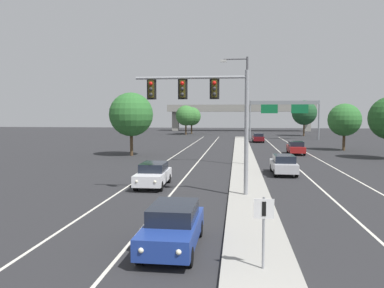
{
  "coord_description": "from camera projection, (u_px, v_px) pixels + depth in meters",
  "views": [
    {
      "loc": [
        -0.73,
        -6.96,
        4.81
      ],
      "look_at": [
        -3.2,
        13.5,
        3.2
      ],
      "focal_mm": 35.32,
      "sensor_mm": 36.0,
      "label": 1
    }
  ],
  "objects": [
    {
      "name": "median_sign_post",
      "position": [
        264.0,
        222.0,
        11.33
      ],
      "size": [
        0.6,
        0.1,
        2.2
      ],
      "color": "gray",
      "rests_on": "median_island"
    },
    {
      "name": "overhead_signal_mast",
      "position": [
        208.0,
        104.0,
        21.89
      ],
      "size": [
        6.62,
        0.44,
        7.2
      ],
      "color": "gray",
      "rests_on": "median_island"
    },
    {
      "name": "median_island",
      "position": [
        248.0,
        186.0,
        24.99
      ],
      "size": [
        2.4,
        110.0,
        0.15
      ],
      "primitive_type": "cube",
      "color": "#9E9B93",
      "rests_on": "ground"
    },
    {
      "name": "street_lamp_median",
      "position": [
        244.0,
        104.0,
        35.23
      ],
      "size": [
        2.58,
        0.28,
        10.0
      ],
      "color": "#4C4C51",
      "rests_on": "median_island"
    },
    {
      "name": "highway_sign_gantry",
      "position": [
        284.0,
        107.0,
        72.49
      ],
      "size": [
        13.28,
        0.42,
        7.5
      ],
      "color": "gray",
      "rests_on": "ground"
    },
    {
      "name": "car_oncoming_blue",
      "position": [
        173.0,
        226.0,
        13.53
      ],
      "size": [
        1.85,
        4.48,
        1.58
      ],
      "color": "navy",
      "rests_on": "ground"
    },
    {
      "name": "lane_stripe_receding_center",
      "position": [
        303.0,
        172.0,
        31.36
      ],
      "size": [
        0.14,
        100.0,
        0.01
      ],
      "primitive_type": "cube",
      "color": "silver",
      "rests_on": "ground"
    },
    {
      "name": "car_receding_darkred",
      "position": [
        258.0,
        138.0,
        65.64
      ],
      "size": [
        1.89,
        4.5,
        1.58
      ],
      "color": "#5B0F14",
      "rests_on": "ground"
    },
    {
      "name": "tree_far_left_b",
      "position": [
        131.0,
        114.0,
        43.87
      ],
      "size": [
        5.1,
        5.1,
        7.37
      ],
      "color": "#4C3823",
      "rests_on": "ground"
    },
    {
      "name": "car_oncoming_white",
      "position": [
        153.0,
        174.0,
        25.24
      ],
      "size": [
        1.88,
        4.49,
        1.58
      ],
      "color": "silver",
      "rests_on": "ground"
    },
    {
      "name": "edge_stripe_left",
      "position": [
        153.0,
        170.0,
        32.88
      ],
      "size": [
        0.14,
        100.0,
        0.01
      ],
      "primitive_type": "cube",
      "color": "silver",
      "rests_on": "ground"
    },
    {
      "name": "car_receding_red",
      "position": [
        296.0,
        148.0,
        45.63
      ],
      "size": [
        1.91,
        4.51,
        1.58
      ],
      "color": "maroon",
      "rests_on": "ground"
    },
    {
      "name": "tree_far_right_b",
      "position": [
        345.0,
        120.0,
        50.28
      ],
      "size": [
        4.34,
        4.34,
        6.28
      ],
      "color": "#4C3823",
      "rests_on": "ground"
    },
    {
      "name": "tree_far_left_a",
      "position": [
        192.0,
        116.0,
        94.01
      ],
      "size": [
        4.62,
        4.62,
        6.68
      ],
      "color": "#4C3823",
      "rests_on": "ground"
    },
    {
      "name": "lane_stripe_oncoming_center",
      "position": [
        191.0,
        170.0,
        32.48
      ],
      "size": [
        0.14,
        100.0,
        0.01
      ],
      "primitive_type": "cube",
      "color": "silver",
      "rests_on": "ground"
    },
    {
      "name": "edge_stripe_right",
      "position": [
        344.0,
        173.0,
        30.96
      ],
      "size": [
        0.14,
        100.0,
        0.01
      ],
      "primitive_type": "cube",
      "color": "silver",
      "rests_on": "ground"
    },
    {
      "name": "tree_far_right_a",
      "position": [
        304.0,
        113.0,
        84.39
      ],
      "size": [
        5.52,
        5.52,
        7.99
      ],
      "color": "#4C3823",
      "rests_on": "ground"
    },
    {
      "name": "tree_far_left_c",
      "position": [
        186.0,
        116.0,
        89.89
      ],
      "size": [
        4.83,
        4.83,
        6.99
      ],
      "color": "#4C3823",
      "rests_on": "ground"
    },
    {
      "name": "overpass_bridge",
      "position": [
        240.0,
        111.0,
        110.53
      ],
      "size": [
        42.4,
        6.4,
        7.65
      ],
      "color": "gray",
      "rests_on": "ground"
    },
    {
      "name": "car_receding_silver",
      "position": [
        284.0,
        164.0,
        30.37
      ],
      "size": [
        1.84,
        4.48,
        1.58
      ],
      "color": "#B7B7BC",
      "rests_on": "ground"
    }
  ]
}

